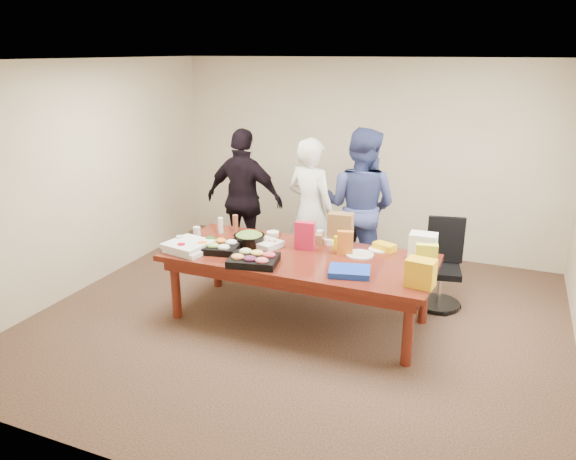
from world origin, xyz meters
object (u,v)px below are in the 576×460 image
at_px(sheet_cake, 264,243).
at_px(salad_bowl, 249,240).
at_px(person_center, 311,211).
at_px(conference_table, 299,288).
at_px(person_right, 360,207).
at_px(office_chair, 441,267).

height_order(sheet_cake, salad_bowl, salad_bowl).
distance_m(person_center, sheet_cake, 0.99).
bearing_deg(conference_table, sheet_cake, 165.38).
xyz_separation_m(person_right, salad_bowl, (-0.92, -1.20, -0.16)).
bearing_deg(salad_bowl, conference_table, -8.69).
relative_size(office_chair, salad_bowl, 2.81).
distance_m(conference_table, office_chair, 1.63).
distance_m(conference_table, person_center, 1.23).
bearing_deg(person_right, sheet_cake, 66.00).
xyz_separation_m(person_right, sheet_cake, (-0.74, -1.18, -0.18)).
bearing_deg(person_right, person_center, 29.51).
bearing_deg(salad_bowl, person_center, 70.19).
relative_size(office_chair, sheet_cake, 2.72).
xyz_separation_m(office_chair, person_center, (-1.62, 0.18, 0.42)).
xyz_separation_m(sheet_cake, salad_bowl, (-0.17, -0.02, 0.02)).
bearing_deg(office_chair, salad_bowl, -168.49).
xyz_separation_m(office_chair, sheet_cake, (-1.80, -0.78, 0.30)).
height_order(conference_table, office_chair, office_chair).
bearing_deg(conference_table, salad_bowl, 171.31).
bearing_deg(sheet_cake, conference_table, 3.71).
bearing_deg(person_center, sheet_cake, 95.29).
bearing_deg(conference_table, person_right, 77.24).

